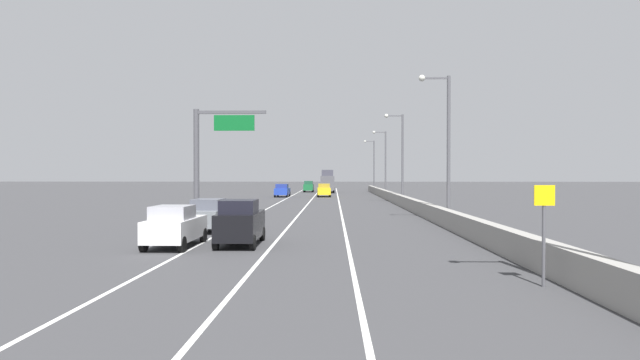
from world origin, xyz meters
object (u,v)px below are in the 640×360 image
car_green_2 (309,186)px  lamp_post_right_third (400,152)px  box_truck (327,182)px  car_yellow_1 (324,190)px  car_blue_4 (282,190)px  car_gray_3 (210,215)px  speed_advisory_sign (544,227)px  lamp_post_right_fourth (384,158)px  lamp_post_right_second (445,138)px  car_black_0 (240,223)px  overhead_sign_gantry (208,152)px  car_white_5 (175,226)px  lamp_post_right_fifth (373,162)px

car_green_2 → lamp_post_right_third: bearing=-72.8°
box_truck → lamp_post_right_third: bearing=-76.8°
car_yellow_1 → car_blue_4: (-6.01, -0.68, -0.02)m
lamp_post_right_third → car_gray_3: size_ratio=2.09×
speed_advisory_sign → lamp_post_right_fourth: size_ratio=0.30×
car_yellow_1 → car_gray_3: car_yellow_1 is taller
lamp_post_right_second → car_green_2: 62.94m
lamp_post_right_second → car_black_0: lamp_post_right_second is taller
lamp_post_right_second → speed_advisory_sign: bearing=-93.7°
overhead_sign_gantry → car_yellow_1: (6.72, 42.90, -3.76)m
car_green_2 → box_truck: box_truck is taller
car_black_0 → box_truck: 70.63m
lamp_post_right_third → car_green_2: 40.68m
car_yellow_1 → car_green_2: car_green_2 is taller
speed_advisory_sign → lamp_post_right_third: 43.23m
lamp_post_right_fourth → car_black_0: size_ratio=2.31×
car_green_2 → car_white_5: size_ratio=1.06×
speed_advisory_sign → overhead_sign_gantry: bearing=128.3°
car_black_0 → car_gray_3: size_ratio=0.90×
lamp_post_right_fifth → car_yellow_1: size_ratio=2.27×
lamp_post_right_second → lamp_post_right_third: size_ratio=1.00×
car_gray_3 → car_white_5: car_white_5 is taller
lamp_post_right_fifth → car_gray_3: bearing=-101.5°
car_black_0 → box_truck: bearing=87.3°
car_green_2 → car_gray_3: (-2.65, -66.65, -0.07)m
overhead_sign_gantry → lamp_post_right_second: bearing=7.1°
lamp_post_right_fifth → car_green_2: bearing=-149.0°
car_green_2 → car_yellow_1: bearing=-81.2°
overhead_sign_gantry → lamp_post_right_second: 15.74m
lamp_post_right_fifth → car_green_2: size_ratio=2.16×
speed_advisory_sign → box_truck: box_truck is taller
lamp_post_right_second → car_green_2: (-12.05, 61.59, -4.73)m
car_gray_3 → box_truck: box_truck is taller
overhead_sign_gantry → car_black_0: (3.74, -9.27, -3.67)m
lamp_post_right_fourth → car_blue_4: 16.95m
car_green_2 → car_blue_4: 21.50m
overhead_sign_gantry → lamp_post_right_second: size_ratio=0.75×
lamp_post_right_fourth → lamp_post_right_fifth: (-0.00, 23.01, 0.00)m
overhead_sign_gantry → car_yellow_1: overhead_sign_gantry is taller
car_white_5 → lamp_post_right_fourth: bearing=75.4°
lamp_post_right_fifth → car_black_0: (-12.17, -80.24, -4.69)m
speed_advisory_sign → car_gray_3: (-13.40, 14.96, -0.82)m
overhead_sign_gantry → lamp_post_right_third: lamp_post_right_third is taller
lamp_post_right_third → car_green_2: lamp_post_right_third is taller
lamp_post_right_fourth → lamp_post_right_fifth: bearing=90.0°
overhead_sign_gantry → car_yellow_1: size_ratio=1.71×
lamp_post_right_fifth → car_white_5: (-15.05, -80.88, -4.80)m
lamp_post_right_third → car_white_5: size_ratio=2.29×
lamp_post_right_second → car_gray_3: bearing=-161.0°
car_yellow_1 → car_green_2: 20.88m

